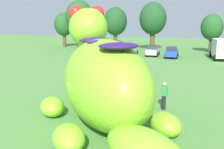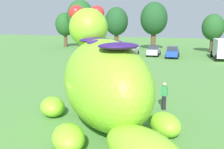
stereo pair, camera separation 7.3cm
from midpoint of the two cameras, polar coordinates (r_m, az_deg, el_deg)
The scene contains 13 objects.
ground_plane at distance 13.21m, azimuth -3.80°, elevation -12.13°, with size 160.00×160.00×0.00m, color #568E42.
giant_inflatable_creature at distance 13.19m, azimuth -1.31°, elevation -1.57°, with size 11.10×9.61×6.30m.
car_black at distance 42.79m, azimuth 0.12°, elevation 5.53°, with size 2.01×4.14×1.72m.
car_white at distance 42.32m, azimuth 4.36°, elevation 5.44°, with size 2.18×4.22×1.72m.
car_silver at distance 41.78m, azimuth 9.21°, elevation 5.24°, with size 2.19×4.22×1.72m.
car_blue at distance 40.16m, azimuth 13.24°, elevation 4.84°, with size 2.16×4.21×1.72m.
box_truck at distance 40.53m, azimuth 23.12°, elevation 5.34°, with size 3.09×6.62×2.95m.
tree_far_left at distance 57.29m, azimuth -10.28°, elevation 10.77°, with size 4.11×4.11×7.29m.
tree_left at distance 54.95m, azimuth -6.95°, elevation 12.54°, with size 5.51×5.51×9.78m.
tree_mid_left at distance 52.65m, azimuth 1.03°, elevation 11.56°, with size 4.63×4.63×8.22m.
tree_centre_left at distance 50.32m, azimuth 9.26°, elevation 12.00°, with size 5.06×5.06×8.98m.
tree_centre at distance 48.67m, azimuth 21.41°, elevation 9.62°, with size 3.77×3.77×6.69m.
spectator_mid_field at distance 16.14m, azimuth 11.54°, elevation -4.70°, with size 0.38×0.26×1.71m.
Camera 2 is at (5.20, -10.93, 5.28)m, focal length 41.50 mm.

